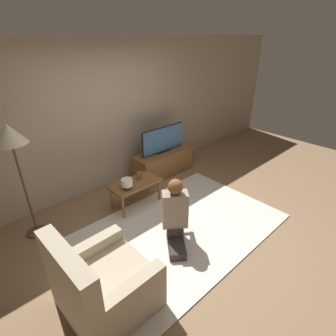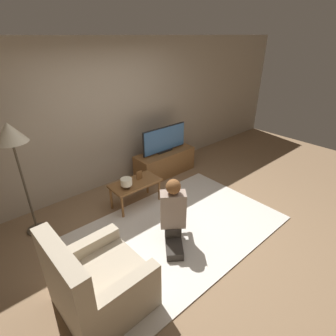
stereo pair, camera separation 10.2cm
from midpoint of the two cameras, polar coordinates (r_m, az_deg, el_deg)
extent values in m
plane|color=#896B4C|center=(4.05, 3.22, -12.99)|extent=(10.00, 10.00, 0.00)
cube|color=tan|center=(4.85, -12.79, 10.77)|extent=(10.00, 0.06, 2.60)
cube|color=silver|center=(4.05, 3.22, -12.90)|extent=(3.00, 1.98, 0.02)
cube|color=brown|center=(5.40, -0.16, 1.17)|extent=(1.27, 0.46, 0.49)
cube|color=black|center=(5.29, -0.16, 3.77)|extent=(0.36, 0.08, 0.04)
cube|color=black|center=(5.20, -0.23, 6.35)|extent=(1.05, 0.03, 0.50)
cube|color=#38669E|center=(5.20, -0.17, 6.33)|extent=(1.02, 0.04, 0.47)
cube|color=brown|center=(4.36, -6.50, -3.28)|extent=(0.83, 0.42, 0.04)
cylinder|color=brown|center=(4.19, -9.19, -8.43)|extent=(0.04, 0.04, 0.40)
cylinder|color=brown|center=(4.55, -1.26, -4.90)|extent=(0.04, 0.04, 0.40)
cylinder|color=brown|center=(4.43, -11.60, -6.45)|extent=(0.04, 0.04, 0.40)
cylinder|color=brown|center=(4.77, -3.90, -3.27)|extent=(0.04, 0.04, 0.40)
cylinder|color=#4C4233|center=(4.43, -25.96, -11.93)|extent=(0.28, 0.28, 0.03)
cylinder|color=#4C4233|center=(4.01, -28.27, -2.77)|extent=(0.03, 0.03, 1.59)
cone|color=#EFE5C6|center=(3.76, -30.61, 6.66)|extent=(0.40, 0.40, 0.25)
cube|color=#B7A88E|center=(3.10, -12.84, -24.09)|extent=(0.88, 0.91, 0.45)
cube|color=#B7A88E|center=(2.65, -20.81, -20.56)|extent=(0.18, 0.89, 0.54)
cube|color=#B7A88E|center=(2.84, -8.60, -27.83)|extent=(0.86, 0.16, 0.59)
cube|color=#B7A88E|center=(3.28, -16.54, -19.21)|extent=(0.86, 0.16, 0.59)
cube|color=#332D28|center=(3.69, 2.10, -16.40)|extent=(0.47, 0.51, 0.11)
cube|color=#332D28|center=(3.74, 1.84, -13.02)|extent=(0.32, 0.32, 0.14)
cube|color=gray|center=(3.54, 1.92, -8.99)|extent=(0.39, 0.37, 0.51)
sphere|color=tan|center=(3.35, 2.01, -4.11)|extent=(0.19, 0.19, 0.19)
sphere|color=brown|center=(3.32, 2.05, -4.08)|extent=(0.20, 0.20, 0.20)
cube|color=black|center=(3.83, 1.39, -5.43)|extent=(0.13, 0.11, 0.04)
cylinder|color=gray|center=(3.74, 3.12, -6.35)|extent=(0.24, 0.28, 0.07)
cylinder|color=gray|center=(3.73, -0.02, -6.48)|extent=(0.24, 0.28, 0.07)
cube|color=brown|center=(4.39, -5.59, -1.56)|extent=(0.11, 0.01, 0.15)
cylinder|color=#4C3823|center=(4.19, -8.28, -4.00)|extent=(0.10, 0.10, 0.06)
cylinder|color=#EFE5C6|center=(4.14, -8.36, -2.99)|extent=(0.18, 0.18, 0.11)
camera|label=1|loc=(0.05, -89.33, 0.34)|focal=28.00mm
camera|label=2|loc=(0.05, 90.67, -0.34)|focal=28.00mm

